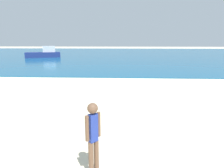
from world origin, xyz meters
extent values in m
cube|color=#14567F|center=(0.00, 45.09, 0.03)|extent=(160.00, 60.00, 0.06)
cylinder|color=brown|center=(-0.24, 4.36, 0.39)|extent=(0.10, 0.10, 0.78)
cylinder|color=brown|center=(-0.34, 4.26, 0.39)|extent=(0.10, 0.10, 0.78)
cube|color=#233899|center=(-0.29, 4.31, 1.07)|extent=(0.20, 0.20, 0.58)
sphere|color=brown|center=(-0.29, 4.31, 1.48)|extent=(0.21, 0.21, 0.21)
cylinder|color=brown|center=(-0.19, 4.41, 1.10)|extent=(0.08, 0.08, 0.52)
cylinder|color=brown|center=(-0.39, 4.21, 1.10)|extent=(0.08, 0.08, 0.52)
cube|color=navy|center=(-13.06, 32.71, 0.51)|extent=(5.83, 3.80, 0.89)
cube|color=silver|center=(-12.14, 33.10, 1.45)|extent=(2.33, 1.93, 1.00)
camera|label=1|loc=(0.26, 0.83, 2.75)|focal=30.46mm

